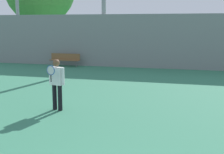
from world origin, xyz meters
name	(u,v)px	position (x,y,z in m)	size (l,w,h in m)	color
tennis_player	(57,81)	(-3.01, 6.04, 0.94)	(0.58, 0.47, 1.65)	black
bench_courtside_far	(65,59)	(-6.96, 15.78, 0.51)	(2.00, 0.40, 0.83)	brown
back_fence	(175,42)	(0.00, 16.38, 1.67)	(26.21, 0.06, 3.35)	gray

